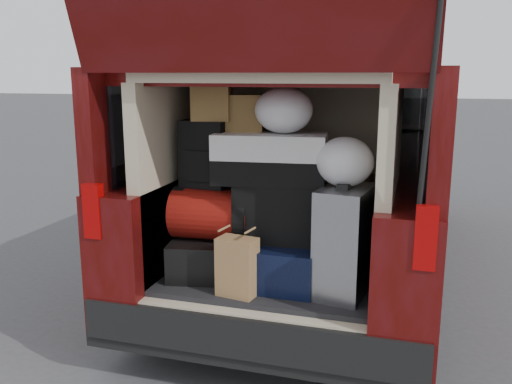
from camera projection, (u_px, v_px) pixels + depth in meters
ground at (263, 374)px, 3.22m from camera, size 80.00×80.00×0.00m
minivan at (320, 171)px, 4.76m from camera, size 1.90×5.35×2.77m
load_floor at (275, 312)px, 3.42m from camera, size 1.24×1.05×0.55m
black_hardshell at (208, 253)px, 3.35m from camera, size 0.50×0.63×0.22m
navy_hardshell at (282, 260)px, 3.19m from camera, size 0.46×0.56×0.24m
silver_roller at (345, 241)px, 2.96m from camera, size 0.31×0.43×0.60m
kraft_bag at (237, 267)px, 2.96m from camera, size 0.23×0.17×0.33m
red_duffel at (212, 214)px, 3.24m from camera, size 0.49×0.34×0.31m
black_soft_case at (276, 212)px, 3.14m from camera, size 0.49×0.31×0.34m
backpack at (205, 154)px, 3.22m from camera, size 0.29×0.19×0.40m
twotone_duffel at (271, 158)px, 3.10m from camera, size 0.67×0.39×0.28m
grocery_sack_lower at (212, 103)px, 3.15m from camera, size 0.25×0.22×0.20m
grocery_sack_upper at (245, 113)px, 3.17m from camera, size 0.24×0.21×0.21m
plastic_bag_center at (284, 110)px, 3.03m from camera, size 0.36×0.34×0.26m
plastic_bag_right at (345, 162)px, 2.90m from camera, size 0.33×0.31×0.27m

